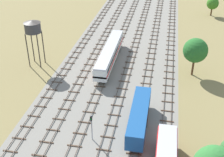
% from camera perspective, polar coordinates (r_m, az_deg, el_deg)
% --- Properties ---
extents(ground_plane, '(480.00, 480.00, 0.00)m').
position_cam_1_polar(ground_plane, '(70.15, 1.25, 2.28)').
color(ground_plane, olive).
extents(ballast_bed, '(27.46, 176.00, 0.01)m').
position_cam_1_polar(ballast_bed, '(70.15, 1.25, 2.28)').
color(ballast_bed, gray).
rests_on(ballast_bed, ground).
extents(track_far_left, '(2.40, 126.00, 0.29)m').
position_cam_1_polar(track_far_left, '(73.54, -7.68, 3.51)').
color(track_far_left, '#47382D').
rests_on(track_far_left, ground).
extents(track_left, '(2.40, 126.00, 0.29)m').
position_cam_1_polar(track_left, '(72.29, -4.13, 3.22)').
color(track_left, '#47382D').
rests_on(track_left, ground).
extents(track_centre_left, '(2.40, 126.00, 0.29)m').
position_cam_1_polar(track_centre_left, '(71.33, -0.48, 2.91)').
color(track_centre_left, '#47382D').
rests_on(track_centre_left, ground).
extents(track_centre, '(2.40, 126.00, 0.29)m').
position_cam_1_polar(track_centre, '(70.67, 3.26, 2.58)').
color(track_centre, '#47382D').
rests_on(track_centre, ground).
extents(track_centre_right, '(2.40, 126.00, 0.29)m').
position_cam_1_polar(track_centre_right, '(70.31, 7.05, 2.23)').
color(track_centre_right, '#47382D').
rests_on(track_centre_right, ground).
extents(track_right, '(2.40, 126.00, 0.29)m').
position_cam_1_polar(track_right, '(70.27, 10.87, 1.87)').
color(track_right, '#47382D').
rests_on(track_right, ground).
extents(freight_boxcar_centre_right_near, '(2.87, 14.00, 3.60)m').
position_cam_1_polar(freight_boxcar_centre_right_near, '(50.43, 5.18, -7.12)').
color(freight_boxcar_centre_right_near, '#194C8C').
rests_on(freight_boxcar_centre_right_near, ground).
extents(passenger_coach_centre_left_mid, '(2.96, 22.00, 3.80)m').
position_cam_1_polar(passenger_coach_centre_left_mid, '(70.62, -0.41, 4.86)').
color(passenger_coach_centre_left_mid, white).
rests_on(passenger_coach_centre_left_mid, ground).
extents(water_tower, '(3.79, 3.79, 10.84)m').
position_cam_1_polar(water_tower, '(69.61, -14.86, 9.34)').
color(water_tower, '#2D2826').
rests_on(water_tower, ground).
extents(signal_post_near, '(0.28, 0.47, 4.83)m').
position_cam_1_polar(signal_post_near, '(47.60, -3.91, -8.70)').
color(signal_post_near, gray).
rests_on(signal_post_near, ground).
extents(lineside_tree_0, '(3.95, 3.95, 6.15)m').
position_cam_1_polar(lineside_tree_0, '(108.15, 18.60, 13.36)').
color(lineside_tree_0, '#4C331E').
rests_on(lineside_tree_0, ground).
extents(lineside_tree_2, '(5.30, 5.30, 8.60)m').
position_cam_1_polar(lineside_tree_2, '(66.51, 15.57, 5.16)').
color(lineside_tree_2, '#4C331E').
rests_on(lineside_tree_2, ground).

